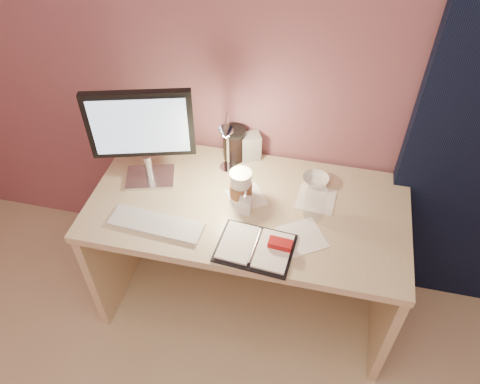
% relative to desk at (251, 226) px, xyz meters
% --- Properties ---
extents(desk, '(1.40, 0.70, 0.73)m').
position_rel_desk_xyz_m(desk, '(0.00, 0.00, 0.00)').
color(desk, beige).
rests_on(desk, ground).
extents(monitor, '(0.44, 0.21, 0.47)m').
position_rel_desk_xyz_m(monitor, '(-0.48, -0.01, 0.51)').
color(monitor, silver).
rests_on(monitor, desk).
extents(keyboard, '(0.41, 0.14, 0.02)m').
position_rel_desk_xyz_m(keyboard, '(-0.35, -0.28, 0.23)').
color(keyboard, silver).
rests_on(keyboard, desk).
extents(planner, '(0.32, 0.25, 0.05)m').
position_rel_desk_xyz_m(planner, '(0.09, -0.31, 0.24)').
color(planner, black).
rests_on(planner, desk).
extents(paper_a, '(0.24, 0.24, 0.00)m').
position_rel_desk_xyz_m(paper_a, '(0.26, -0.21, 0.23)').
color(paper_a, white).
rests_on(paper_a, desk).
extents(paper_b, '(0.18, 0.18, 0.00)m').
position_rel_desk_xyz_m(paper_b, '(0.29, 0.02, 0.23)').
color(paper_b, white).
rests_on(paper_b, desk).
extents(paper_c, '(0.21, 0.21, 0.00)m').
position_rel_desk_xyz_m(paper_c, '(-0.02, -0.03, 0.23)').
color(paper_c, white).
rests_on(paper_c, desk).
extents(coffee_cup, '(0.10, 0.10, 0.16)m').
position_rel_desk_xyz_m(coffee_cup, '(-0.04, -0.05, 0.30)').
color(coffee_cup, white).
rests_on(coffee_cup, desk).
extents(clear_cup, '(0.09, 0.09, 0.15)m').
position_rel_desk_xyz_m(clear_cup, '(0.29, -0.07, 0.30)').
color(clear_cup, white).
rests_on(clear_cup, desk).
extents(bowl, '(0.15, 0.15, 0.04)m').
position_rel_desk_xyz_m(bowl, '(0.27, 0.12, 0.24)').
color(bowl, silver).
rests_on(bowl, desk).
extents(lotion_bottle, '(0.05, 0.06, 0.11)m').
position_rel_desk_xyz_m(lotion_bottle, '(-0.00, -0.12, 0.28)').
color(lotion_bottle, white).
rests_on(lotion_bottle, desk).
extents(dark_jar, '(0.11, 0.11, 0.15)m').
position_rel_desk_xyz_m(dark_jar, '(-0.13, 0.22, 0.30)').
color(dark_jar, black).
rests_on(dark_jar, desk).
extents(product_box, '(0.11, 0.10, 0.14)m').
position_rel_desk_xyz_m(product_box, '(-0.06, 0.24, 0.29)').
color(product_box, '#AFAFAA').
rests_on(product_box, desk).
extents(desk_lamp, '(0.11, 0.22, 0.35)m').
position_rel_desk_xyz_m(desk_lamp, '(-0.16, 0.05, 0.44)').
color(desk_lamp, silver).
rests_on(desk_lamp, desk).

